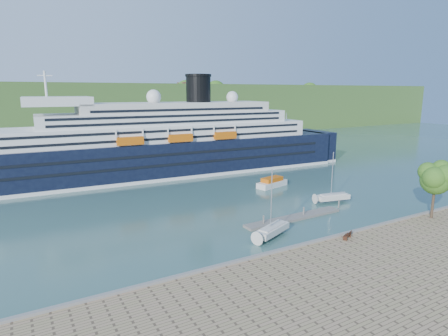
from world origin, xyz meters
TOP-DOWN VIEW (x-y plane):
  - ground at (0.00, 0.00)m, footprint 400.00×400.00m
  - far_hillside at (0.00, 145.00)m, footprint 400.00×50.00m
  - quay_coping at (0.00, -0.20)m, footprint 220.00×0.50m
  - cruise_ship at (-9.17, 53.36)m, footprint 111.79×21.31m
  - park_bench at (-1.48, -1.42)m, footprint 1.93×1.37m
  - promenade_tree at (16.84, -1.84)m, footprint 6.03×6.03m
  - floating_pontoon at (-0.59, 10.59)m, footprint 18.80×2.74m
  - sailboat_white_near at (-8.25, 6.28)m, footprint 7.63×4.80m
  - sailboat_white_far at (12.19, 14.55)m, footprint 7.35×3.31m
  - tender_launch at (9.01, 29.56)m, footprint 8.16×4.50m

SIDE VIEW (x-z plane):
  - ground at x=0.00m, z-range 0.00..0.00m
  - floating_pontoon at x=-0.59m, z-range 0.00..0.42m
  - tender_launch at x=9.01m, z-range 0.00..2.14m
  - quay_coping at x=0.00m, z-range 1.00..1.30m
  - park_bench at x=-1.48m, z-range 1.00..2.14m
  - sailboat_white_far at x=12.19m, z-range 0.00..9.17m
  - sailboat_white_near at x=-8.25m, z-range 0.00..9.58m
  - promenade_tree at x=16.84m, z-range 1.00..10.98m
  - far_hillside at x=0.00m, z-range 0.00..24.00m
  - cruise_ship at x=-9.17m, z-range 0.00..24.96m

